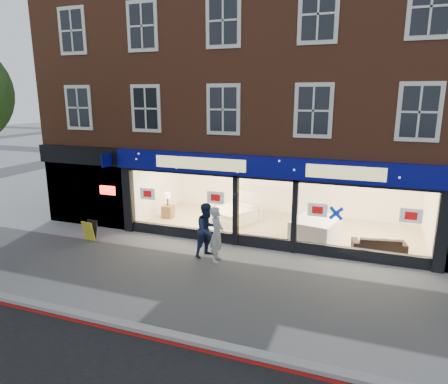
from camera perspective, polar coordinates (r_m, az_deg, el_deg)
The scene contains 12 objects.
ground at distance 11.67m, azimuth 1.74°, elevation -13.18°, with size 120.00×120.00×0.00m, color gray.
kerb_line at distance 9.19m, azimuth -4.90°, elevation -21.31°, with size 60.00×0.10×0.01m, color #8C0A07.
kerb_stone at distance 9.31m, azimuth -4.35°, elevation -20.39°, with size 60.00×0.25×0.12m, color gray.
showroom_floor at distance 16.34m, azimuth 7.66°, elevation -5.10°, with size 11.00×4.50×0.10m, color tan.
building at distance 17.20m, azimuth 9.65°, elevation 18.14°, with size 19.00×8.26×10.30m.
display_bed at distance 16.87m, azimuth 1.34°, elevation -3.10°, with size 2.21×2.39×1.08m.
bedside_table at distance 17.43m, azimuth -7.99°, elevation -2.79°, with size 0.45×0.45×0.55m, color brown.
mattress_stack at distance 15.24m, azimuth 12.96°, elevation -5.08°, with size 1.82×2.11×0.73m.
sofa at distance 14.64m, azimuth 21.26°, elevation -6.93°, with size 1.74×0.68×0.51m, color black.
a_board at distance 15.67m, azimuth -18.59°, elevation -5.24°, with size 0.50×0.32×0.77m, color gold.
pedestrian_grey at distance 12.92m, azimuth -1.03°, elevation -6.05°, with size 0.67×0.44×1.82m, color #A1A4A9.
pedestrian_blue at distance 13.30m, azimuth -2.39°, elevation -5.43°, with size 0.90×0.70×1.84m, color #182344.
Camera 1 is at (3.29, -9.88, 5.26)m, focal length 32.00 mm.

